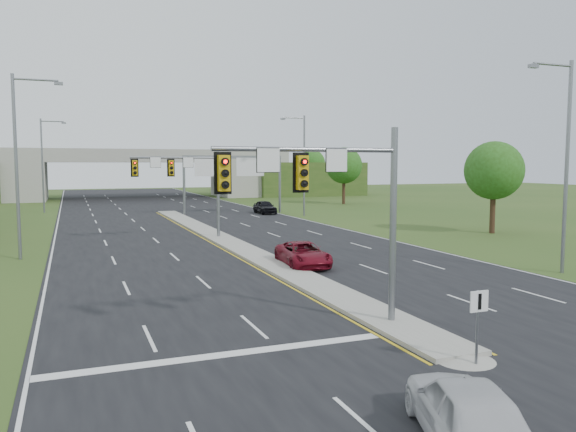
# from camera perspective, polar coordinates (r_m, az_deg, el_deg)

# --- Properties ---
(ground) EXTENTS (240.00, 240.00, 0.00)m
(ground) POSITION_cam_1_polar(r_m,az_deg,el_deg) (20.78, 10.45, -10.78)
(ground) COLOR #2E4A1A
(ground) RESTS_ON ground
(road) EXTENTS (24.00, 160.00, 0.02)m
(road) POSITION_cam_1_polar(r_m,az_deg,el_deg) (53.32, -9.71, -0.92)
(road) COLOR black
(road) RESTS_ON ground
(median) EXTENTS (2.00, 54.00, 0.16)m
(median) POSITION_cam_1_polar(r_m,az_deg,el_deg) (41.71, -6.39, -2.48)
(median) COLOR gray
(median) RESTS_ON road
(median_nose) EXTENTS (2.00, 2.00, 0.16)m
(median_nose) POSITION_cam_1_polar(r_m,az_deg,el_deg) (17.64, 17.49, -13.55)
(median_nose) COLOR gray
(median_nose) RESTS_ON road
(lane_markings) EXTENTS (23.72, 160.00, 0.01)m
(lane_markings) POSITION_cam_1_polar(r_m,az_deg,el_deg) (47.28, -8.94, -1.68)
(lane_markings) COLOR gold
(lane_markings) RESTS_ON road
(signal_mast_near) EXTENTS (6.62, 0.60, 7.00)m
(signal_mast_near) POSITION_cam_1_polar(r_m,az_deg,el_deg) (18.84, 4.94, 2.23)
(signal_mast_near) COLOR slate
(signal_mast_near) RESTS_ON ground
(signal_mast_far) EXTENTS (6.62, 0.60, 7.00)m
(signal_mast_far) POSITION_cam_1_polar(r_m,az_deg,el_deg) (42.71, -10.06, 3.88)
(signal_mast_far) COLOR slate
(signal_mast_far) RESTS_ON ground
(keep_right_sign) EXTENTS (0.60, 0.13, 2.20)m
(keep_right_sign) POSITION_cam_1_polar(r_m,az_deg,el_deg) (16.85, 18.76, -9.46)
(keep_right_sign) COLOR slate
(keep_right_sign) RESTS_ON ground
(sign_gantry) EXTENTS (11.58, 0.44, 6.67)m
(sign_gantry) POSITION_cam_1_polar(r_m,az_deg,el_deg) (64.23, -5.70, 4.85)
(sign_gantry) COLOR slate
(sign_gantry) RESTS_ON ground
(overpass) EXTENTS (80.00, 14.00, 8.10)m
(overpass) POSITION_cam_1_polar(r_m,az_deg,el_deg) (97.55, -15.07, 3.85)
(overpass) COLOR gray
(overpass) RESTS_ON ground
(lightpole_l_mid) EXTENTS (2.85, 0.25, 11.00)m
(lightpole_l_mid) POSITION_cam_1_polar(r_m,az_deg,el_deg) (37.05, -25.60, 5.37)
(lightpole_l_mid) COLOR slate
(lightpole_l_mid) RESTS_ON ground
(lightpole_l_far) EXTENTS (2.85, 0.25, 11.00)m
(lightpole_l_far) POSITION_cam_1_polar(r_m,az_deg,el_deg) (72.00, -23.53, 5.17)
(lightpole_l_far) COLOR slate
(lightpole_l_far) RESTS_ON ground
(lightpole_r_near) EXTENTS (2.85, 0.25, 11.00)m
(lightpole_r_near) POSITION_cam_1_polar(r_m,az_deg,el_deg) (32.43, 26.26, 5.43)
(lightpole_r_near) COLOR slate
(lightpole_r_near) RESTS_ON ground
(lightpole_r_far) EXTENTS (2.85, 0.25, 11.00)m
(lightpole_r_far) POSITION_cam_1_polar(r_m,az_deg,el_deg) (61.75, 1.48, 5.66)
(lightpole_r_far) COLOR slate
(lightpole_r_far) RESTS_ON ground
(tree_r_near) EXTENTS (4.80, 4.80, 7.60)m
(tree_r_near) POSITION_cam_1_polar(r_m,az_deg,el_deg) (49.26, 20.19, 4.34)
(tree_r_near) COLOR #382316
(tree_r_near) RESTS_ON ground
(tree_r_mid) EXTENTS (5.20, 5.20, 8.12)m
(tree_r_mid) POSITION_cam_1_polar(r_m,az_deg,el_deg) (80.71, 5.70, 5.13)
(tree_r_mid) COLOR #382316
(tree_r_mid) RESTS_ON ground
(tree_back_c) EXTENTS (5.60, 5.60, 8.32)m
(tree_back_c) POSITION_cam_1_polar(r_m,az_deg,el_deg) (116.21, -3.97, 5.19)
(tree_back_c) COLOR #382316
(tree_back_c) RESTS_ON ground
(tree_back_d) EXTENTS (6.00, 6.00, 8.85)m
(tree_back_d) POSITION_cam_1_polar(r_m,az_deg,el_deg) (121.12, 2.39, 5.36)
(tree_back_d) COLOR #382316
(tree_back_d) RESTS_ON ground
(car_white) EXTENTS (3.17, 4.71, 1.49)m
(car_white) POSITION_cam_1_polar(r_m,az_deg,el_deg) (12.50, 17.73, -18.35)
(car_white) COLOR silver
(car_white) RESTS_ON road
(car_far_a) EXTENTS (2.63, 5.01, 1.34)m
(car_far_a) POSITION_cam_1_polar(r_m,az_deg,el_deg) (31.53, 1.54, -3.89)
(car_far_a) COLOR maroon
(car_far_a) RESTS_ON road
(car_far_c) EXTENTS (1.84, 4.50, 1.53)m
(car_far_c) POSITION_cam_1_polar(r_m,az_deg,el_deg) (64.77, -2.36, 0.93)
(car_far_c) COLOR black
(car_far_c) RESTS_ON road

